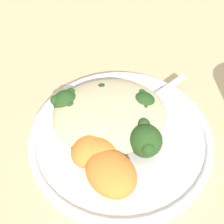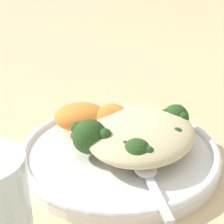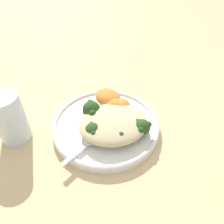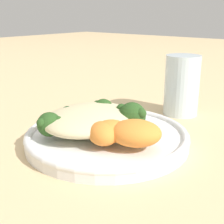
{
  "view_description": "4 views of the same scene",
  "coord_description": "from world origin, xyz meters",
  "px_view_note": "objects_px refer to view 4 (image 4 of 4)",
  "views": [
    {
      "loc": [
        -0.05,
        -0.29,
        0.43
      ],
      "look_at": [
        -0.02,
        0.02,
        0.06
      ],
      "focal_mm": 60.0,
      "sensor_mm": 36.0,
      "label": 1
    },
    {
      "loc": [
        0.36,
        0.18,
        0.27
      ],
      "look_at": [
        -0.03,
        -0.01,
        0.06
      ],
      "focal_mm": 60.0,
      "sensor_mm": 36.0,
      "label": 2
    },
    {
      "loc": [
        0.05,
        0.36,
        0.39
      ],
      "look_at": [
        -0.03,
        0.0,
        0.05
      ],
      "focal_mm": 35.0,
      "sensor_mm": 36.0,
      "label": 3
    },
    {
      "loc": [
        -0.36,
        -0.29,
        0.2
      ],
      "look_at": [
        0.0,
        0.01,
        0.05
      ],
      "focal_mm": 50.0,
      "sensor_mm": 36.0,
      "label": 4
    }
  ],
  "objects_px": {
    "broccoli_stalk_2": "(85,118)",
    "sweet_potato_chunk_2": "(103,133)",
    "broccoli_stalk_0": "(130,117)",
    "quinoa_mound": "(90,119)",
    "spoon": "(100,113)",
    "sweet_potato_chunk_0": "(135,133)",
    "kale_tuft": "(71,117)",
    "broccoli_stalk_3": "(61,126)",
    "water_glass": "(182,85)",
    "broccoli_stalk_1": "(103,115)",
    "sweet_potato_chunk_1": "(110,131)",
    "plate": "(107,136)"
  },
  "relations": [
    {
      "from": "broccoli_stalk_2",
      "to": "sweet_potato_chunk_2",
      "type": "height_order",
      "value": "sweet_potato_chunk_2"
    },
    {
      "from": "broccoli_stalk_0",
      "to": "broccoli_stalk_2",
      "type": "xyz_separation_m",
      "value": [
        -0.03,
        0.07,
        -0.01
      ]
    },
    {
      "from": "quinoa_mound",
      "to": "sweet_potato_chunk_2",
      "type": "xyz_separation_m",
      "value": [
        -0.03,
        -0.05,
        -0.0
      ]
    },
    {
      "from": "sweet_potato_chunk_2",
      "to": "broccoli_stalk_0",
      "type": "bearing_deg",
      "value": 4.28
    },
    {
      "from": "spoon",
      "to": "sweet_potato_chunk_0",
      "type": "bearing_deg",
      "value": -155.71
    },
    {
      "from": "quinoa_mound",
      "to": "kale_tuft",
      "type": "height_order",
      "value": "quinoa_mound"
    },
    {
      "from": "broccoli_stalk_3",
      "to": "broccoli_stalk_2",
      "type": "bearing_deg",
      "value": -122.15
    },
    {
      "from": "broccoli_stalk_3",
      "to": "water_glass",
      "type": "bearing_deg",
      "value": -139.29
    },
    {
      "from": "broccoli_stalk_0",
      "to": "sweet_potato_chunk_0",
      "type": "distance_m",
      "value": 0.06
    },
    {
      "from": "broccoli_stalk_1",
      "to": "broccoli_stalk_3",
      "type": "bearing_deg",
      "value": 133.85
    },
    {
      "from": "sweet_potato_chunk_1",
      "to": "spoon",
      "type": "bearing_deg",
      "value": 48.42
    },
    {
      "from": "broccoli_stalk_3",
      "to": "broccoli_stalk_0",
      "type": "bearing_deg",
      "value": -163.47
    },
    {
      "from": "plate",
      "to": "broccoli_stalk_3",
      "type": "relative_size",
      "value": 2.52
    },
    {
      "from": "broccoli_stalk_0",
      "to": "spoon",
      "type": "bearing_deg",
      "value": 90.72
    },
    {
      "from": "spoon",
      "to": "water_glass",
      "type": "height_order",
      "value": "water_glass"
    },
    {
      "from": "broccoli_stalk_2",
      "to": "sweet_potato_chunk_0",
      "type": "relative_size",
      "value": 1.34
    },
    {
      "from": "broccoli_stalk_0",
      "to": "broccoli_stalk_2",
      "type": "relative_size",
      "value": 1.01
    },
    {
      "from": "quinoa_mound",
      "to": "broccoli_stalk_0",
      "type": "bearing_deg",
      "value": -52.7
    },
    {
      "from": "broccoli_stalk_0",
      "to": "sweet_potato_chunk_1",
      "type": "relative_size",
      "value": 1.85
    },
    {
      "from": "sweet_potato_chunk_0",
      "to": "sweet_potato_chunk_1",
      "type": "xyz_separation_m",
      "value": [
        -0.01,
        0.03,
        -0.0
      ]
    },
    {
      "from": "broccoli_stalk_3",
      "to": "quinoa_mound",
      "type": "bearing_deg",
      "value": -142.23
    },
    {
      "from": "quinoa_mound",
      "to": "sweet_potato_chunk_1",
      "type": "relative_size",
      "value": 2.97
    },
    {
      "from": "broccoli_stalk_2",
      "to": "water_glass",
      "type": "xyz_separation_m",
      "value": [
        0.21,
        -0.06,
        0.02
      ]
    },
    {
      "from": "kale_tuft",
      "to": "sweet_potato_chunk_1",
      "type": "bearing_deg",
      "value": -95.47
    },
    {
      "from": "broccoli_stalk_1",
      "to": "sweet_potato_chunk_1",
      "type": "relative_size",
      "value": 1.97
    },
    {
      "from": "broccoli_stalk_0",
      "to": "kale_tuft",
      "type": "xyz_separation_m",
      "value": [
        -0.05,
        0.08,
        -0.01
      ]
    },
    {
      "from": "sweet_potato_chunk_1",
      "to": "broccoli_stalk_3",
      "type": "bearing_deg",
      "value": 112.64
    },
    {
      "from": "plate",
      "to": "spoon",
      "type": "relative_size",
      "value": 2.75
    },
    {
      "from": "sweet_potato_chunk_1",
      "to": "kale_tuft",
      "type": "distance_m",
      "value": 0.09
    },
    {
      "from": "quinoa_mound",
      "to": "water_glass",
      "type": "height_order",
      "value": "water_glass"
    },
    {
      "from": "sweet_potato_chunk_1",
      "to": "water_glass",
      "type": "distance_m",
      "value": 0.24
    },
    {
      "from": "quinoa_mound",
      "to": "plate",
      "type": "bearing_deg",
      "value": -61.74
    },
    {
      "from": "sweet_potato_chunk_0",
      "to": "broccoli_stalk_2",
      "type": "bearing_deg",
      "value": 83.59
    },
    {
      "from": "sweet_potato_chunk_1",
      "to": "plate",
      "type": "bearing_deg",
      "value": 46.28
    },
    {
      "from": "broccoli_stalk_3",
      "to": "sweet_potato_chunk_1",
      "type": "bearing_deg",
      "value": 164.69
    },
    {
      "from": "kale_tuft",
      "to": "quinoa_mound",
      "type": "bearing_deg",
      "value": -71.07
    },
    {
      "from": "plate",
      "to": "broccoli_stalk_0",
      "type": "relative_size",
      "value": 2.63
    },
    {
      "from": "broccoli_stalk_3",
      "to": "sweet_potato_chunk_2",
      "type": "height_order",
      "value": "broccoli_stalk_3"
    },
    {
      "from": "broccoli_stalk_1",
      "to": "broccoli_stalk_2",
      "type": "height_order",
      "value": "broccoli_stalk_1"
    },
    {
      "from": "broccoli_stalk_0",
      "to": "kale_tuft",
      "type": "relative_size",
      "value": 2.11
    },
    {
      "from": "broccoli_stalk_2",
      "to": "water_glass",
      "type": "relative_size",
      "value": 0.81
    },
    {
      "from": "quinoa_mound",
      "to": "broccoli_stalk_1",
      "type": "height_order",
      "value": "broccoli_stalk_1"
    },
    {
      "from": "broccoli_stalk_1",
      "to": "sweet_potato_chunk_2",
      "type": "relative_size",
      "value": 1.96
    },
    {
      "from": "broccoli_stalk_3",
      "to": "sweet_potato_chunk_2",
      "type": "bearing_deg",
      "value": 157.28
    },
    {
      "from": "sweet_potato_chunk_0",
      "to": "kale_tuft",
      "type": "distance_m",
      "value": 0.12
    },
    {
      "from": "quinoa_mound",
      "to": "sweet_potato_chunk_2",
      "type": "bearing_deg",
      "value": -119.5
    },
    {
      "from": "sweet_potato_chunk_0",
      "to": "water_glass",
      "type": "xyz_separation_m",
      "value": [
        0.23,
        0.05,
        0.02
      ]
    },
    {
      "from": "quinoa_mound",
      "to": "broccoli_stalk_0",
      "type": "distance_m",
      "value": 0.06
    },
    {
      "from": "water_glass",
      "to": "quinoa_mound",
      "type": "bearing_deg",
      "value": 169.31
    },
    {
      "from": "plate",
      "to": "broccoli_stalk_3",
      "type": "xyz_separation_m",
      "value": [
        -0.06,
        0.04,
        0.03
      ]
    }
  ]
}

